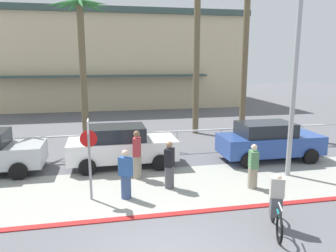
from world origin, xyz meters
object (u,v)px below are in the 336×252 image
palm_tree_3 (245,29)px  palm_tree_1 (81,32)px  car_white_2 (121,146)px  pedestrian_3 (169,167)px  car_blue_3 (269,141)px  pedestrian_2 (137,156)px  streetlight_curb (300,61)px  pedestrian_1 (253,168)px  stop_sign_bike_lane (89,148)px  palm_tree_2 (197,27)px  cyclist_teal_0 (276,204)px  pedestrian_0 (126,176)px

palm_tree_3 → palm_tree_1: bearing=-177.7°
car_white_2 → pedestrian_3: size_ratio=2.65×
car_blue_3 → pedestrian_2: bearing=-169.1°
streetlight_curb → pedestrian_2: size_ratio=4.13×
palm_tree_1 → pedestrian_1: palm_tree_1 is taller
stop_sign_bike_lane → car_blue_3: bearing=20.0°
palm_tree_2 → car_blue_3: (1.60, -5.85, -5.29)m
stop_sign_bike_lane → cyclist_teal_0: size_ratio=1.49×
palm_tree_2 → palm_tree_3: (2.87, -0.11, -0.09)m
pedestrian_3 → streetlight_curb: bearing=1.4°
cyclist_teal_0 → pedestrian_2: (-3.10, 4.42, 0.16)m
pedestrian_0 → palm_tree_2: bearing=61.0°
palm_tree_3 → pedestrian_3: bearing=-127.5°
palm_tree_1 → pedestrian_0: size_ratio=4.61×
palm_tree_2 → palm_tree_3: size_ratio=1.02×
pedestrian_0 → pedestrian_3: bearing=19.7°
palm_tree_2 → pedestrian_2: palm_tree_2 is taller
stop_sign_bike_lane → pedestrian_0: bearing=-6.2°
cyclist_teal_0 → streetlight_curb: bearing=52.8°
palm_tree_2 → pedestrian_2: (-4.28, -6.99, -5.31)m
palm_tree_3 → pedestrian_2: (-7.15, -6.88, -5.22)m
palm_tree_1 → pedestrian_3: size_ratio=4.45×
car_blue_3 → pedestrian_0: bearing=-156.1°
pedestrian_3 → stop_sign_bike_lane: bearing=-170.7°
cyclist_teal_0 → car_white_2: bearing=120.7°
streetlight_curb → palm_tree_3: size_ratio=0.88×
streetlight_curb → pedestrian_3: (-4.68, -0.11, -3.51)m
car_white_2 → palm_tree_2: bearing=48.6°
pedestrian_0 → pedestrian_1: 4.30m
palm_tree_1 → pedestrian_3: (3.05, -7.69, -4.96)m
streetlight_curb → pedestrian_3: 5.85m
palm_tree_1 → car_blue_3: 10.77m
pedestrian_2 → pedestrian_3: bearing=-50.5°
car_blue_3 → pedestrian_1: size_ratio=2.82×
palm_tree_2 → car_blue_3: size_ratio=1.98×
streetlight_curb → pedestrian_0: 7.16m
palm_tree_1 → palm_tree_3: size_ratio=0.87×
palm_tree_3 → pedestrian_2: size_ratio=4.69×
streetlight_curb → pedestrian_2: bearing=169.3°
car_white_2 → cyclist_teal_0: bearing=-59.3°
cyclist_teal_0 → pedestrian_3: 3.88m
car_blue_3 → pedestrian_3: car_blue_3 is taller
palm_tree_1 → car_blue_3: bearing=-34.1°
stop_sign_bike_lane → streetlight_curb: size_ratio=0.34×
pedestrian_1 → car_blue_3: bearing=53.5°
car_white_2 → stop_sign_bike_lane: bearing=-109.9°
pedestrian_0 → pedestrian_2: size_ratio=0.88×
palm_tree_2 → palm_tree_3: 2.87m
cyclist_teal_0 → pedestrian_1: pedestrian_1 is taller
palm_tree_3 → car_white_2: size_ratio=1.94×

